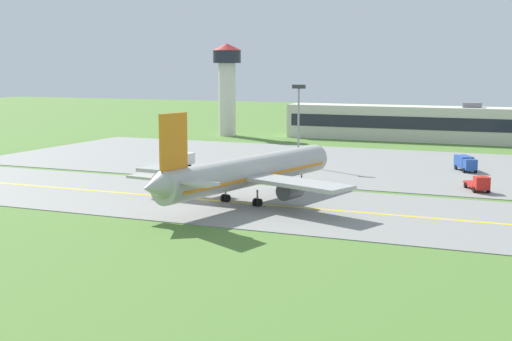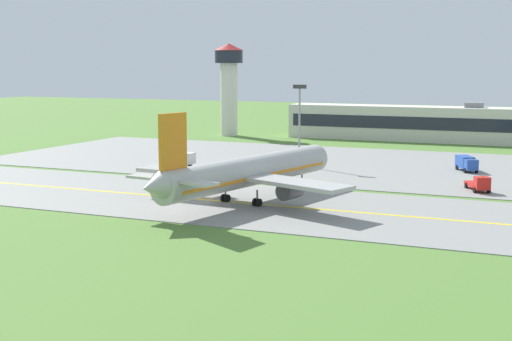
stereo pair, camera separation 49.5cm
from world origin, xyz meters
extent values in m
plane|color=#517A33|center=(0.00, 0.00, 0.00)|extent=(500.00, 500.00, 0.00)
cube|color=gray|center=(0.00, 0.00, 0.05)|extent=(240.00, 28.00, 0.10)
cube|color=gray|center=(10.00, 42.00, 0.05)|extent=(140.00, 52.00, 0.10)
cube|color=yellow|center=(0.00, 0.00, 0.11)|extent=(220.00, 0.60, 0.01)
cylinder|color=#ADADA8|center=(6.05, 1.30, 4.20)|extent=(11.20, 34.07, 4.00)
cone|color=#ADADA8|center=(9.95, 19.07, 4.20)|extent=(4.27, 3.35, 3.80)
cone|color=#ADADA8|center=(2.10, -16.67, 4.60)|extent=(4.01, 3.85, 3.40)
cube|color=orange|center=(6.05, 1.30, 3.70)|extent=(10.70, 31.43, 0.36)
cube|color=#1E232D|center=(9.48, 16.92, 4.90)|extent=(3.71, 2.49, 0.70)
cube|color=#ADADA8|center=(-2.73, 0.97, 3.70)|extent=(15.32, 5.93, 0.50)
cylinder|color=#47474C|center=(-0.34, 2.50, 2.30)|extent=(2.98, 3.81, 2.30)
cylinder|color=black|center=(0.00, 4.06, 2.30)|extent=(2.10, 0.69, 2.10)
cube|color=#ADADA8|center=(13.88, -2.68, 3.70)|extent=(15.73, 9.73, 0.50)
cylinder|color=#47474C|center=(12.35, -0.29, 2.30)|extent=(2.98, 3.81, 2.30)
cylinder|color=black|center=(12.70, 1.27, 2.30)|extent=(2.10, 0.69, 2.10)
cube|color=orange|center=(2.83, -13.35, 9.45)|extent=(1.33, 4.38, 6.50)
cube|color=#ADADA8|center=(-0.34, -12.86, 5.00)|extent=(6.23, 3.05, 0.30)
cube|color=#ADADA8|center=(5.91, -14.24, 5.00)|extent=(6.45, 4.17, 0.30)
cylinder|color=slate|center=(8.84, 13.99, 1.38)|extent=(0.24, 0.24, 1.65)
cylinder|color=black|center=(8.84, 13.99, 0.55)|extent=(0.58, 1.15, 1.10)
cylinder|color=slate|center=(3.08, -0.10, 1.38)|extent=(0.24, 0.24, 1.65)
cylinder|color=black|center=(2.81, -0.04, 0.55)|extent=(0.58, 1.15, 1.10)
cylinder|color=black|center=(3.35, -0.16, 0.55)|extent=(0.58, 1.15, 1.10)
cylinder|color=slate|center=(8.16, -1.21, 1.38)|extent=(0.24, 0.24, 1.65)
cylinder|color=black|center=(7.89, -1.16, 0.55)|extent=(0.58, 1.15, 1.10)
cylinder|color=black|center=(8.43, -1.27, 0.55)|extent=(0.58, 1.15, 1.10)
cube|color=#264CA5|center=(30.05, 39.40, 1.50)|extent=(2.60, 2.51, 1.80)
cube|color=#1E232D|center=(30.39, 38.72, 1.81)|extent=(1.70, 0.94, 0.81)
cube|color=#264CA5|center=(28.69, 42.08, 1.60)|extent=(3.77, 4.70, 2.00)
cylinder|color=orange|center=(30.05, 39.40, 2.50)|extent=(0.20, 0.20, 0.18)
cylinder|color=black|center=(30.94, 39.85, 0.45)|extent=(0.67, 0.94, 0.90)
cylinder|color=black|center=(29.15, 38.95, 0.45)|extent=(0.67, 0.94, 0.90)
cylinder|color=black|center=(29.25, 43.30, 0.45)|extent=(0.67, 0.94, 0.90)
cylinder|color=black|center=(27.38, 42.35, 0.45)|extent=(0.67, 0.94, 0.90)
cube|color=silver|center=(-21.59, 27.20, 1.50)|extent=(1.84, 2.04, 1.80)
cube|color=#1E232D|center=(-22.35, 27.18, 1.81)|extent=(0.16, 1.84, 0.81)
cube|color=silver|center=(-18.59, 27.26, 1.60)|extent=(4.24, 2.19, 2.00)
cylinder|color=orange|center=(-21.59, 27.20, 2.50)|extent=(0.20, 0.20, 0.18)
cylinder|color=black|center=(-21.57, 26.20, 0.45)|extent=(0.91, 0.32, 0.90)
cylinder|color=black|center=(-21.61, 28.20, 0.45)|extent=(0.91, 0.32, 0.90)
cylinder|color=black|center=(-17.73, 26.23, 0.45)|extent=(0.91, 0.32, 0.90)
cylinder|color=black|center=(-17.77, 28.32, 0.45)|extent=(0.91, 0.32, 0.90)
cube|color=red|center=(33.80, 20.24, 1.50)|extent=(2.54, 2.44, 1.80)
cube|color=#1E232D|center=(34.10, 19.53, 1.81)|extent=(1.74, 0.83, 0.81)
cube|color=red|center=(32.55, 23.18, 0.80)|extent=(3.73, 5.05, 0.40)
cylinder|color=orange|center=(33.80, 20.24, 2.50)|extent=(0.20, 0.20, 0.18)
cylinder|color=black|center=(34.72, 20.63, 0.45)|extent=(0.63, 0.95, 0.90)
cylinder|color=black|center=(32.88, 19.85, 0.45)|extent=(0.63, 0.95, 0.90)
cylinder|color=black|center=(33.16, 24.44, 0.45)|extent=(0.63, 0.95, 0.90)
cylinder|color=black|center=(31.23, 23.62, 0.45)|extent=(0.63, 0.95, 0.90)
cube|color=beige|center=(11.84, 89.50, 4.17)|extent=(63.88, 9.19, 8.33)
cube|color=#1E232D|center=(11.84, 84.85, 4.58)|extent=(61.32, 0.10, 3.00)
cube|color=slate|center=(24.61, 89.50, 8.93)|extent=(4.00, 4.00, 1.20)
cylinder|color=silver|center=(-35.90, 82.99, 9.36)|extent=(4.40, 4.40, 18.71)
cylinder|color=#1E232D|center=(-35.90, 82.99, 20.31)|extent=(7.20, 7.20, 3.20)
cone|color=maroon|center=(-35.90, 82.99, 22.81)|extent=(7.60, 7.60, 1.80)
cylinder|color=gray|center=(0.37, 36.24, 7.00)|extent=(0.36, 0.36, 14.00)
cube|color=#333333|center=(0.37, 36.24, 14.35)|extent=(2.40, 0.50, 0.70)
camera|label=1|loc=(43.29, -84.43, 18.05)|focal=50.01mm
camera|label=2|loc=(43.75, -84.24, 18.05)|focal=50.01mm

